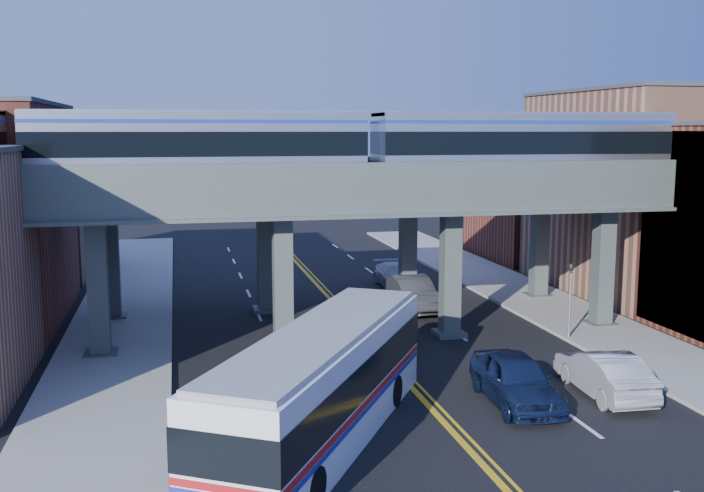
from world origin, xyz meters
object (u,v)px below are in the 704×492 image
at_px(transit_train, 199,145).
at_px(car_lane_c, 410,291).
at_px(car_lane_b, 413,293).
at_px(car_lane_d, 396,276).
at_px(transit_bus, 322,386).
at_px(traffic_signal, 570,292).
at_px(car_lane_a, 516,379).
at_px(car_parked_curb, 604,373).
at_px(stop_sign, 405,330).

height_order(transit_train, car_lane_c, transit_train).
bearing_deg(transit_train, car_lane_b, 26.52).
bearing_deg(car_lane_d, transit_train, -135.62).
relative_size(transit_train, transit_bus, 3.40).
bearing_deg(car_lane_c, traffic_signal, -53.73).
height_order(transit_bus, car_lane_a, transit_bus).
bearing_deg(traffic_signal, car_lane_d, 107.87).
height_order(car_lane_c, car_lane_d, car_lane_d).
relative_size(car_lane_d, car_parked_curb, 0.99).
distance_m(transit_bus, car_parked_curb, 11.23).
xyz_separation_m(transit_train, car_lane_d, (12.27, 11.87, -8.42)).
bearing_deg(car_lane_d, traffic_signal, -71.80).
bearing_deg(car_lane_a, car_lane_c, 89.81).
distance_m(car_lane_b, car_lane_d, 6.21).
relative_size(car_lane_c, car_parked_curb, 0.99).
bearing_deg(car_lane_a, car_parked_curb, 6.06).
distance_m(transit_train, car_lane_d, 19.03).
height_order(car_lane_b, car_lane_d, car_lane_b).
bearing_deg(traffic_signal, car_lane_b, 124.40).
height_order(stop_sign, car_lane_d, stop_sign).
relative_size(traffic_signal, car_lane_d, 0.80).
relative_size(stop_sign, transit_bus, 0.20).
xyz_separation_m(stop_sign, car_lane_c, (3.88, 12.16, -1.05)).
xyz_separation_m(transit_train, car_lane_a, (10.66, -9.46, -8.24)).
bearing_deg(car_lane_d, stop_sign, -104.39).
distance_m(stop_sign, car_lane_b, 11.34).
relative_size(transit_train, car_lane_b, 8.11).
bearing_deg(car_parked_curb, transit_train, -29.77).
xyz_separation_m(traffic_signal, car_lane_d, (-4.47, 13.87, -1.56)).
height_order(stop_sign, transit_bus, transit_bus).
height_order(car_lane_d, car_parked_curb, car_parked_curb).
distance_m(stop_sign, transit_bus, 7.74).
bearing_deg(car_lane_a, car_lane_b, 90.47).
xyz_separation_m(stop_sign, traffic_signal, (8.90, 3.00, 0.54)).
bearing_deg(stop_sign, car_lane_a, -57.64).
distance_m(car_lane_a, car_lane_c, 16.66).
distance_m(car_lane_d, car_parked_curb, 21.26).
bearing_deg(car_lane_d, car_lane_c, -96.29).
bearing_deg(car_lane_b, transit_train, -153.63).
distance_m(traffic_signal, car_lane_a, 9.72).
bearing_deg(car_lane_b, car_parked_curb, -79.49).
height_order(stop_sign, car_lane_c, stop_sign).
distance_m(traffic_signal, transit_bus, 16.35).
bearing_deg(transit_bus, car_lane_a, -45.65).
relative_size(transit_bus, car_lane_c, 2.56).
xyz_separation_m(transit_train, car_lane_b, (11.45, 5.72, -8.25)).
relative_size(stop_sign, traffic_signal, 0.64).
bearing_deg(transit_bus, traffic_signal, -24.69).
height_order(car_lane_a, car_lane_c, car_lane_a).
distance_m(stop_sign, car_lane_a, 5.35).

